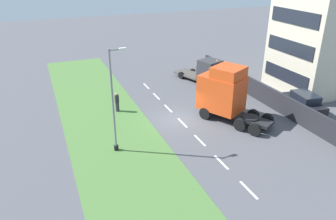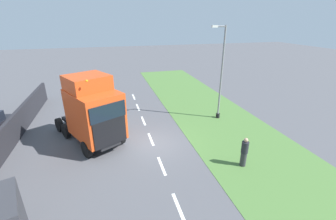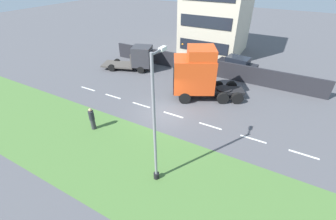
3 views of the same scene
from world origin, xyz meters
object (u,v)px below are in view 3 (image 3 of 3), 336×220
lamp_post (155,130)px  pedestrian (92,119)px  flatbed_truck (138,58)px  lorry_cab (197,74)px  parked_car (236,66)px

lamp_post → pedestrian: (1.67, 6.54, -2.58)m
flatbed_truck → lamp_post: lamp_post is taller
lorry_cab → lamp_post: lamp_post is taller
lorry_cab → pedestrian: lorry_cab is taller
lamp_post → flatbed_truck: bearing=38.5°
lorry_cab → pedestrian: (-8.14, 4.79, -1.45)m
lorry_cab → flatbed_truck: size_ratio=1.07×
parked_car → pedestrian: bearing=164.6°
parked_car → flatbed_truck: bearing=121.4°
flatbed_truck → parked_car: bearing=94.1°
parked_car → lamp_post: lamp_post is taller
lamp_post → pedestrian: 7.23m
lorry_cab → flatbed_truck: 8.78m
flatbed_truck → parked_car: size_ratio=1.35×
pedestrian → lamp_post: bearing=-104.3°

